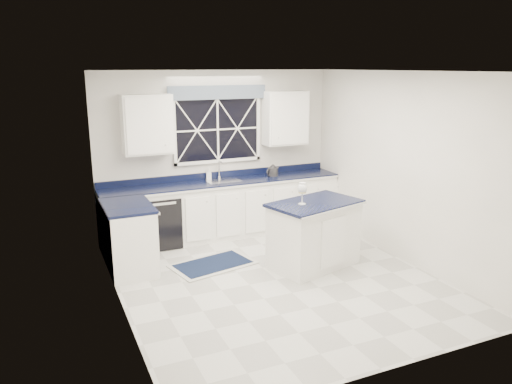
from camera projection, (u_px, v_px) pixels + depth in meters
name	position (u px, v px, depth m)	size (l,w,h in m)	color
ground	(276.00, 280.00, 6.63)	(4.50, 4.50, 0.00)	beige
back_wall	(217.00, 153.00, 8.29)	(4.00, 0.10, 2.70)	silver
base_cabinets	(209.00, 215.00, 7.97)	(3.99, 1.60, 0.90)	white
countertop	(224.00, 182.00, 8.13)	(3.98, 0.64, 0.04)	black
dishwasher	(159.00, 220.00, 7.82)	(0.60, 0.58, 0.82)	black
window	(218.00, 125.00, 8.13)	(1.65, 0.09, 1.26)	black
upper_cabinets	(220.00, 121.00, 8.01)	(3.10, 0.34, 0.90)	white
faucet	(220.00, 169.00, 8.26)	(0.05, 0.20, 0.30)	silver
island	(314.00, 234.00, 7.00)	(1.41, 1.06, 0.94)	white
rug	(213.00, 264.00, 7.12)	(1.26, 0.92, 0.02)	#AFB0AB
kettle	(273.00, 170.00, 8.47)	(0.28, 0.22, 0.21)	#323235
wine_glass	(302.00, 189.00, 6.72)	(0.13, 0.13, 0.30)	silver
soap_bottle	(209.00, 174.00, 8.23)	(0.08, 0.08, 0.18)	silver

